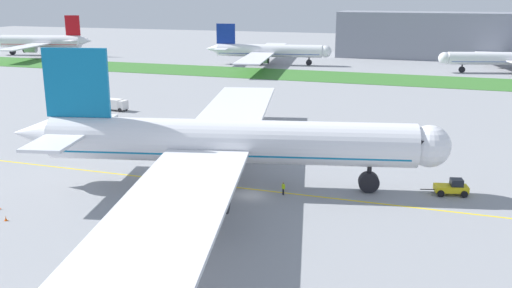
# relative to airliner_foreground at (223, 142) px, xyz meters

# --- Properties ---
(ground_plane) EXTENTS (600.00, 600.00, 0.00)m
(ground_plane) POSITION_rel_airliner_foreground_xyz_m (4.36, -1.84, -6.30)
(ground_plane) COLOR gray
(ground_plane) RESTS_ON ground
(apron_taxi_line) EXTENTS (280.00, 0.36, 0.01)m
(apron_taxi_line) POSITION_rel_airliner_foreground_xyz_m (4.36, 0.44, -6.29)
(apron_taxi_line) COLOR yellow
(apron_taxi_line) RESTS_ON ground
(grass_median_strip) EXTENTS (320.00, 24.00, 0.10)m
(grass_median_strip) POSITION_rel_airliner_foreground_xyz_m (4.36, 106.79, -6.25)
(grass_median_strip) COLOR #38722D
(grass_median_strip) RESTS_ON ground
(airliner_foreground) EXTENTS (57.79, 93.26, 18.55)m
(airliner_foreground) POSITION_rel_airliner_foreground_xyz_m (0.00, 0.00, 0.00)
(airliner_foreground) COLOR white
(airliner_foreground) RESTS_ON ground
(pushback_tug) EXTENTS (6.09, 3.08, 2.15)m
(pushback_tug) POSITION_rel_airliner_foreground_xyz_m (29.32, 6.73, -5.32)
(pushback_tug) COLOR yellow
(pushback_tug) RESTS_ON ground
(ground_crew_wingwalker_port) EXTENTS (0.50, 0.50, 1.73)m
(ground_crew_wingwalker_port) POSITION_rel_airliner_foreground_xyz_m (8.49, -0.36, -5.25)
(ground_crew_wingwalker_port) COLOR black
(ground_crew_wingwalker_port) RESTS_ON ground
(ground_crew_marshaller_front) EXTENTS (0.54, 0.43, 1.71)m
(ground_crew_marshaller_front) POSITION_rel_airliner_foreground_xyz_m (-13.69, 7.07, -5.26)
(ground_crew_marshaller_front) COLOR black
(ground_crew_marshaller_front) RESTS_ON ground
(traffic_cone_port_wing) EXTENTS (0.36, 0.36, 0.58)m
(traffic_cone_port_wing) POSITION_rel_airliner_foreground_xyz_m (-19.64, -18.82, -6.02)
(traffic_cone_port_wing) COLOR #F2590C
(traffic_cone_port_wing) RESTS_ON ground
(service_truck_catering_van) EXTENTS (5.50, 3.00, 2.54)m
(service_truck_catering_van) POSITION_rel_airliner_foreground_xyz_m (-41.80, 40.09, -4.86)
(service_truck_catering_van) COLOR white
(service_truck_catering_van) RESTS_ON ground
(parked_airliner_far_left) EXTENTS (42.36, 66.30, 16.38)m
(parked_airliner_far_left) POSITION_rel_airliner_foreground_xyz_m (-133.33, 130.66, -0.75)
(parked_airliner_far_left) COLOR white
(parked_airliner_far_left) RESTS_ON ground
(parked_airliner_far_centre) EXTENTS (45.79, 73.58, 14.55)m
(parked_airliner_far_centre) POSITION_rel_airliner_foreground_xyz_m (-34.49, 129.65, -1.36)
(parked_airliner_far_centre) COLOR white
(parked_airliner_far_centre) RESTS_ON ground
(terminal_building) EXTENTS (116.64, 20.00, 18.00)m
(terminal_building) POSITION_rel_airliner_foreground_xyz_m (43.03, 169.90, 2.70)
(terminal_building) COLOR gray
(terminal_building) RESTS_ON ground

